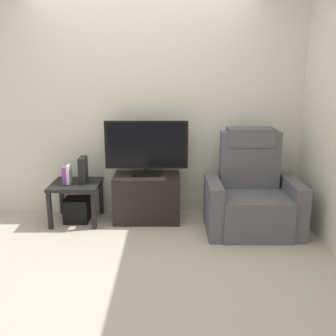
{
  "coord_description": "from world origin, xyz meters",
  "views": [
    {
      "loc": [
        0.29,
        -3.31,
        1.64
      ],
      "look_at": [
        0.3,
        0.5,
        0.7
      ],
      "focal_mm": 40.56,
      "sensor_mm": 36.0,
      "label": 1
    }
  ],
  "objects": [
    {
      "name": "tv_stand",
      "position": [
        0.05,
        0.84,
        0.27
      ],
      "size": [
        0.75,
        0.46,
        0.53
      ],
      "color": "black",
      "rests_on": "ground"
    },
    {
      "name": "ground_plane",
      "position": [
        0.0,
        0.0,
        0.0
      ],
      "size": [
        6.4,
        6.4,
        0.0
      ],
      "primitive_type": "plane",
      "color": "#B2A899"
    },
    {
      "name": "subwoofer_box",
      "position": [
        -0.75,
        0.79,
        0.14
      ],
      "size": [
        0.27,
        0.27,
        0.27
      ],
      "primitive_type": "cube",
      "color": "black",
      "rests_on": "ground"
    },
    {
      "name": "game_console",
      "position": [
        -0.66,
        0.8,
        0.6
      ],
      "size": [
        0.07,
        0.2,
        0.29
      ],
      "primitive_type": "cube",
      "color": "black",
      "rests_on": "side_table"
    },
    {
      "name": "book_middle",
      "position": [
        -0.81,
        0.77,
        0.56
      ],
      "size": [
        0.03,
        0.13,
        0.21
      ],
      "primitive_type": "cube",
      "color": "white",
      "rests_on": "side_table"
    },
    {
      "name": "wall_back",
      "position": [
        0.0,
        1.13,
        1.3
      ],
      "size": [
        6.4,
        0.06,
        2.6
      ],
      "primitive_type": "cube",
      "color": "beige",
      "rests_on": "ground"
    },
    {
      "name": "book_leftmost",
      "position": [
        -0.85,
        0.77,
        0.55
      ],
      "size": [
        0.05,
        0.13,
        0.2
      ],
      "primitive_type": "cube",
      "color": "purple",
      "rests_on": "side_table"
    },
    {
      "name": "recliner_armchair",
      "position": [
        1.19,
        0.57,
        0.37
      ],
      "size": [
        0.98,
        0.78,
        1.08
      ],
      "rotation": [
        0.0,
        0.0,
        0.16
      ],
      "color": "#515156",
      "rests_on": "ground"
    },
    {
      "name": "side_table",
      "position": [
        -0.75,
        0.79,
        0.38
      ],
      "size": [
        0.54,
        0.54,
        0.45
      ],
      "color": "black",
      "rests_on": "ground"
    },
    {
      "name": "television",
      "position": [
        0.05,
        0.86,
        0.86
      ],
      "size": [
        0.93,
        0.2,
        0.61
      ],
      "color": "black",
      "rests_on": "tv_stand"
    }
  ]
}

